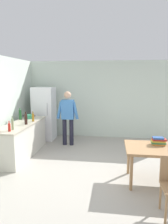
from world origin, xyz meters
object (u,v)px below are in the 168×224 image
bottle_wine_green (20,115)px  book_stack (158,141)px  bottle_oil_amber (33,117)px  bottle_wine_dark (26,119)px  bottle_vinegar_tall (13,124)px  refrigerator (44,113)px  person (68,115)px  cooking_pot (29,116)px  dining_table (161,151)px  bottle_sauce_red (9,127)px

bottle_wine_green → book_stack: bearing=-21.2°
bottle_oil_amber → bottle_wine_green: (-0.47, 0.20, 0.03)m
bottle_wine_dark → bottle_vinegar_tall: bearing=-97.2°
refrigerator → bottle_wine_green: bearing=-107.1°
person → bottle_vinegar_tall: bearing=-118.2°
bottle_wine_dark → bottle_wine_green: size_ratio=1.00×
cooking_pot → bottle_wine_dark: bearing=-72.7°
dining_table → book_stack: book_stack is taller
bottle_oil_amber → bottle_sauce_red: bottle_oil_amber is taller
person → cooking_pot: 1.17m
dining_table → refrigerator: bearing=140.7°
refrigerator → bottle_oil_amber: refrigerator is taller
bottle_wine_green → bottle_wine_dark: bearing=-54.0°
bottle_wine_dark → bottle_oil_amber: (0.04, 0.39, -0.03)m
bottle_wine_green → dining_table: bearing=-23.3°
bottle_sauce_red → bottle_vinegar_tall: 0.15m
refrigerator → bottle_sauce_red: 2.46m
bottle_wine_dark → bottle_oil_amber: 0.39m
refrigerator → bottle_oil_amber: bearing=-84.6°
cooking_pot → bottle_oil_amber: (0.29, -0.40, 0.06)m
bottle_sauce_red → book_stack: (3.27, -0.07, -0.17)m
refrigerator → bottle_wine_green: refrigerator is taller
person → bottle_wine_green: (-1.30, -0.57, 0.07)m
cooking_pot → book_stack: 3.79m
cooking_pot → bottle_wine_dark: size_ratio=1.18×
bottle_oil_amber → person: bearing=43.3°
dining_table → bottle_sauce_red: (-3.30, 0.24, 0.32)m
refrigerator → book_stack: 4.14m
dining_table → book_stack: (-0.03, 0.17, 0.16)m
refrigerator → bottle_oil_amber: (0.12, -1.33, 0.12)m
cooking_pot → bottle_wine_green: bottle_wine_green is taller
bottle_vinegar_tall → book_stack: 3.28m
cooking_pot → bottle_oil_amber: 0.50m
bottle_wine_green → bottle_vinegar_tall: bearing=-73.2°
refrigerator → bottle_vinegar_tall: 2.32m
refrigerator → dining_table: refrigerator is taller
refrigerator → bottle_wine_dark: size_ratio=5.29×
person → bottle_wine_dark: 1.46m
bottle_sauce_red → person: bearing=63.6°
person → bottle_vinegar_tall: size_ratio=5.31×
person → bottle_vinegar_tall: person is taller
bottle_sauce_red → bottle_vinegar_tall: (0.01, 0.15, 0.04)m
cooking_pot → bottle_sauce_red: (0.16, -1.53, 0.04)m
bottle_sauce_red → bottle_wine_green: (-0.35, 1.33, 0.05)m
bottle_vinegar_tall → bottle_oil_amber: bearing=83.3°
person → bottle_sauce_red: 2.13m
person → dining_table: 3.20m
bottle_vinegar_tall → book_stack: (3.26, -0.22, -0.21)m
dining_table → bottle_oil_amber: size_ratio=5.00×
bottle_wine_green → book_stack: bottle_wine_green is taller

